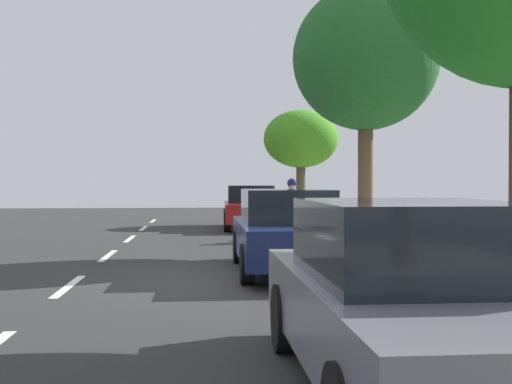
% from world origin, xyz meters
% --- Properties ---
extents(ground, '(58.87, 58.87, 0.00)m').
position_xyz_m(ground, '(0.00, 0.00, 0.00)').
color(ground, '#2D2D2D').
extents(sidewalk, '(3.58, 36.80, 0.12)m').
position_xyz_m(sidewalk, '(4.01, 0.00, 0.06)').
color(sidewalk, '#B1AB92').
rests_on(sidewalk, ground).
extents(curb_edge, '(0.16, 36.80, 0.12)m').
position_xyz_m(curb_edge, '(2.14, 0.00, 0.06)').
color(curb_edge, gray).
rests_on(curb_edge, ground).
extents(lane_stripe_centre, '(0.14, 35.80, 0.01)m').
position_xyz_m(lane_stripe_centre, '(-2.73, -0.50, 0.00)').
color(lane_stripe_centre, white).
rests_on(lane_stripe_centre, ground).
extents(lane_stripe_bike_edge, '(0.12, 36.80, 0.01)m').
position_xyz_m(lane_stripe_bike_edge, '(0.67, 0.00, 0.00)').
color(lane_stripe_bike_edge, white).
rests_on(lane_stripe_bike_edge, ground).
extents(parked_sedan_grey_nearest, '(1.87, 4.42, 1.52)m').
position_xyz_m(parked_sedan_grey_nearest, '(1.04, -6.02, 0.75)').
color(parked_sedan_grey_nearest, slate).
rests_on(parked_sedan_grey_nearest, ground).
extents(parked_sedan_dark_blue_second, '(1.85, 4.41, 1.52)m').
position_xyz_m(parked_sedan_dark_blue_second, '(0.93, 0.84, 0.75)').
color(parked_sedan_dark_blue_second, navy).
rests_on(parked_sedan_dark_blue_second, ground).
extents(parked_sedan_red_mid, '(1.92, 4.44, 1.52)m').
position_xyz_m(parked_sedan_red_mid, '(1.01, 11.58, 0.75)').
color(parked_sedan_red_mid, maroon).
rests_on(parked_sedan_red_mid, ground).
extents(bicycle_at_curb, '(1.71, 0.47, 0.74)m').
position_xyz_m(bicycle_at_curb, '(1.67, 7.45, 0.37)').
color(bicycle_at_curb, black).
rests_on(bicycle_at_curb, ground).
extents(cyclist_with_backpack, '(0.44, 0.62, 1.75)m').
position_xyz_m(cyclist_with_backpack, '(1.90, 7.00, 1.07)').
color(cyclist_with_backpack, '#C6B284').
rests_on(cyclist_with_backpack, ground).
extents(street_tree_far_end, '(3.42, 3.42, 6.13)m').
position_xyz_m(street_tree_far_end, '(3.19, 3.95, 4.53)').
color(street_tree_far_end, brown).
rests_on(street_tree_far_end, sidewalk).
extents(street_tree_corner, '(2.93, 2.93, 4.34)m').
position_xyz_m(street_tree_corner, '(3.19, 14.13, 3.30)').
color(street_tree_corner, '#494131').
rests_on(street_tree_corner, sidewalk).
extents(fire_hydrant, '(0.22, 0.22, 0.84)m').
position_xyz_m(fire_hydrant, '(2.57, -3.67, 0.55)').
color(fire_hydrant, red).
rests_on(fire_hydrant, sidewalk).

